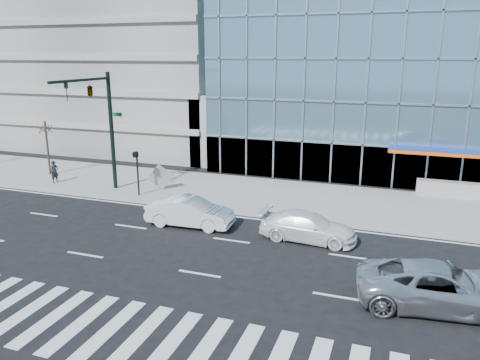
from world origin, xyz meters
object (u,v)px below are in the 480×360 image
object	(u,v)px
pedestrian	(55,172)
traffic_signal	(97,104)
street_tree_near	(45,129)
tilted_panel	(160,177)
silver_suv	(440,287)
white_sedan	(190,212)
ped_signal_post	(137,166)
white_suv	(308,227)

from	to	relation	value
pedestrian	traffic_signal	bearing A→B (deg)	-84.50
street_tree_near	tilted_panel	distance (m)	10.64
silver_suv	white_sedan	size ratio (longest dim) A/B	1.25
traffic_signal	street_tree_near	world-z (taller)	traffic_signal
pedestrian	tilted_panel	xyz separation A→B (m)	(8.20, 0.97, 0.09)
silver_suv	ped_signal_post	bearing A→B (deg)	58.23
white_suv	white_sedan	xyz separation A→B (m)	(-6.62, -0.15, 0.08)
tilted_panel	white_suv	bearing A→B (deg)	-54.34
street_tree_near	white_sedan	size ratio (longest dim) A/B	0.87
traffic_signal	tilted_panel	world-z (taller)	traffic_signal
white_suv	silver_suv	bearing A→B (deg)	-127.36
ped_signal_post	pedestrian	xyz separation A→B (m)	(-7.44, 0.74, -1.17)
silver_suv	pedestrian	distance (m)	27.22
white_suv	tilted_panel	distance (m)	12.57
ped_signal_post	white_suv	size ratio (longest dim) A/B	0.60
traffic_signal	silver_suv	world-z (taller)	traffic_signal
traffic_signal	ped_signal_post	size ratio (longest dim) A/B	2.67
white_suv	tilted_panel	bearing A→B (deg)	67.33
ped_signal_post	pedestrian	world-z (taller)	ped_signal_post
white_sedan	tilted_panel	distance (m)	7.22
traffic_signal	pedestrian	distance (m)	7.26
silver_suv	white_sedan	world-z (taller)	silver_suv
pedestrian	tilted_panel	world-z (taller)	tilted_panel
white_suv	pedestrian	bearing A→B (deg)	79.68
silver_suv	tilted_panel	distance (m)	20.16
street_tree_near	pedestrian	world-z (taller)	street_tree_near
traffic_signal	ped_signal_post	distance (m)	4.75
street_tree_near	white_sedan	distance (m)	16.57
traffic_signal	white_suv	distance (m)	15.97
tilted_panel	traffic_signal	bearing A→B (deg)	-177.12
ped_signal_post	street_tree_near	xyz separation A→B (m)	(-9.50, 2.56, 1.64)
traffic_signal	white_sedan	distance (m)	10.22
tilted_panel	ped_signal_post	bearing A→B (deg)	-143.57
ped_signal_post	silver_suv	distance (m)	20.08
white_sedan	ped_signal_post	bearing A→B (deg)	53.85
traffic_signal	street_tree_near	size ratio (longest dim) A/B	1.89
ped_signal_post	white_sedan	distance (m)	6.80
ped_signal_post	white_suv	distance (m)	12.76
ped_signal_post	tilted_panel	world-z (taller)	ped_signal_post
white_suv	street_tree_near	bearing A→B (deg)	76.27
silver_suv	traffic_signal	bearing A→B (deg)	61.82
white_suv	pedestrian	world-z (taller)	pedestrian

